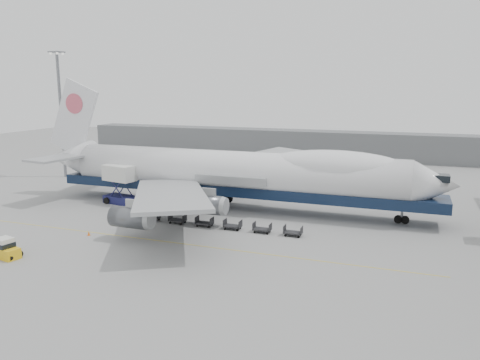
% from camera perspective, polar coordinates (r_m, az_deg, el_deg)
% --- Properties ---
extents(ground, '(260.00, 260.00, 0.00)m').
position_cam_1_polar(ground, '(62.34, -4.93, -6.00)').
color(ground, gray).
rests_on(ground, ground).
extents(apron_line, '(60.00, 0.15, 0.01)m').
position_cam_1_polar(apron_line, '(57.23, -7.48, -7.65)').
color(apron_line, gold).
rests_on(apron_line, ground).
extents(hangar, '(110.00, 8.00, 7.00)m').
position_cam_1_polar(hangar, '(129.69, 4.10, 4.62)').
color(hangar, slate).
rests_on(hangar, ground).
extents(floodlight_mast, '(2.40, 2.40, 25.43)m').
position_cam_1_polar(floodlight_mast, '(103.03, -21.01, 8.20)').
color(floodlight_mast, slate).
rests_on(floodlight_mast, ground).
extents(airliner, '(67.00, 55.30, 19.98)m').
position_cam_1_polar(airliner, '(71.52, -0.49, 0.93)').
color(airliner, white).
rests_on(airliner, ground).
extents(catering_truck, '(6.10, 4.71, 6.25)m').
position_cam_1_polar(catering_truck, '(77.34, -14.35, -0.27)').
color(catering_truck, '#191B4C').
rests_on(catering_truck, ground).
extents(baggage_tug, '(3.31, 2.24, 2.22)m').
position_cam_1_polar(baggage_tug, '(57.93, -26.66, -7.54)').
color(baggage_tug, yellow).
rests_on(baggage_tug, ground).
extents(traffic_cone, '(0.37, 0.37, 0.54)m').
position_cam_1_polar(traffic_cone, '(62.58, -17.96, -6.21)').
color(traffic_cone, orange).
rests_on(traffic_cone, ground).
extents(dolly_0, '(2.30, 1.35, 1.30)m').
position_cam_1_polar(dolly_0, '(67.09, -10.73, -4.44)').
color(dolly_0, '#2D2D30').
rests_on(dolly_0, ground).
extents(dolly_1, '(2.30, 1.35, 1.30)m').
position_cam_1_polar(dolly_1, '(65.15, -7.63, -4.81)').
color(dolly_1, '#2D2D30').
rests_on(dolly_1, ground).
extents(dolly_2, '(2.30, 1.35, 1.30)m').
position_cam_1_polar(dolly_2, '(63.42, -4.35, -5.19)').
color(dolly_2, '#2D2D30').
rests_on(dolly_2, ground).
extents(dolly_3, '(2.30, 1.35, 1.30)m').
position_cam_1_polar(dolly_3, '(61.91, -0.90, -5.57)').
color(dolly_3, '#2D2D30').
rests_on(dolly_3, ground).
extents(dolly_4, '(2.30, 1.35, 1.30)m').
position_cam_1_polar(dolly_4, '(60.64, 2.72, -5.95)').
color(dolly_4, '#2D2D30').
rests_on(dolly_4, ground).
extents(dolly_5, '(2.30, 1.35, 1.30)m').
position_cam_1_polar(dolly_5, '(59.62, 6.48, -6.31)').
color(dolly_5, '#2D2D30').
rests_on(dolly_5, ground).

